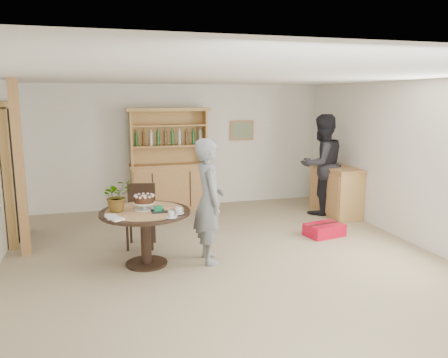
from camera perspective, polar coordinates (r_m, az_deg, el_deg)
ground at (r=6.01m, az=0.68°, el=-11.22°), size 7.00×7.00×0.00m
room_shell at (r=5.61m, az=0.73°, el=5.54°), size 6.04×7.04×2.52m
doorway at (r=7.56m, az=-25.86°, el=0.95°), size 0.13×1.10×2.18m
pine_post at (r=6.72m, az=-25.14°, el=1.16°), size 0.12×0.12×2.50m
hutch at (r=8.83m, az=-7.15°, el=0.42°), size 1.62×0.54×2.04m
sideboard at (r=8.71m, az=14.39°, el=-1.42°), size 0.54×1.26×0.94m
dining_table at (r=5.95m, az=-10.23°, el=-5.48°), size 1.20×1.20×0.76m
dining_chair at (r=6.76m, az=-10.77°, el=-4.15°), size 0.50×0.50×0.95m
birthday_cake at (r=5.93m, az=-10.37°, el=-2.76°), size 0.30×0.30×0.20m
flower_vase at (r=5.89m, az=-13.79°, el=-2.12°), size 0.47×0.44×0.42m
gift_tray at (r=5.81m, az=-8.06°, el=-3.97°), size 0.30×0.20×0.08m
coffee_cup_a at (r=5.68m, az=-5.99°, el=-4.11°), size 0.15×0.15×0.09m
coffee_cup_b at (r=5.50m, az=-6.92°, el=-4.67°), size 0.15×0.15×0.08m
napkins at (r=5.58m, az=-14.18°, el=-4.90°), size 0.24×0.33×0.03m
teen_boy at (r=5.92m, az=-2.00°, el=-2.88°), size 0.42×0.63×1.71m
adult_person at (r=8.61m, az=12.65°, el=1.85°), size 1.08×0.93×1.93m
red_suitcase at (r=7.38m, az=12.97°, el=-6.49°), size 0.67×0.51×0.21m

